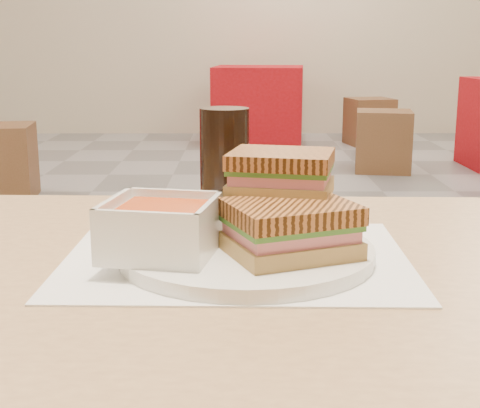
{
  "coord_description": "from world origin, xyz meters",
  "views": [
    {
      "loc": [
        0.01,
        -2.74,
        0.99
      ],
      "look_at": [
        0.01,
        -2.0,
        0.82
      ],
      "focal_mm": 51.42,
      "sensor_mm": 36.0,
      "label": 1
    }
  ],
  "objects_px": {
    "panini_lower": "(290,229)",
    "bg_chair_0r": "(0,162)",
    "plate": "(246,252)",
    "soup_bowl": "(161,230)",
    "bg_chair_2r": "(369,122)",
    "bg_chair_1l": "(383,141)",
    "cola_glass": "(224,161)",
    "main_table": "(258,356)",
    "bg_table_2": "(259,105)",
    "bg_chair_2l": "(252,123)"
  },
  "relations": [
    {
      "from": "panini_lower",
      "to": "bg_chair_0r",
      "type": "xyz_separation_m",
      "value": [
        -1.6,
        3.67,
        -0.55
      ]
    },
    {
      "from": "plate",
      "to": "bg_chair_0r",
      "type": "height_order",
      "value": "plate"
    },
    {
      "from": "soup_bowl",
      "to": "bg_chair_2r",
      "type": "xyz_separation_m",
      "value": [
        1.39,
        6.13,
        -0.56
      ]
    },
    {
      "from": "soup_bowl",
      "to": "bg_chair_1l",
      "type": "distance_m",
      "value": 4.87
    },
    {
      "from": "soup_bowl",
      "to": "bg_chair_2r",
      "type": "distance_m",
      "value": 6.31
    },
    {
      "from": "bg_chair_0r",
      "to": "soup_bowl",
      "type": "bearing_deg",
      "value": -68.24
    },
    {
      "from": "soup_bowl",
      "to": "bg_chair_1l",
      "type": "xyz_separation_m",
      "value": [
        1.23,
        4.68,
        -0.56
      ]
    },
    {
      "from": "cola_glass",
      "to": "bg_chair_0r",
      "type": "xyz_separation_m",
      "value": [
        -1.53,
        3.4,
        -0.58
      ]
    },
    {
      "from": "main_table",
      "to": "plate",
      "type": "xyz_separation_m",
      "value": [
        -0.01,
        0.01,
        0.12
      ]
    },
    {
      "from": "main_table",
      "to": "bg_chair_0r",
      "type": "height_order",
      "value": "main_table"
    },
    {
      "from": "main_table",
      "to": "plate",
      "type": "bearing_deg",
      "value": 141.98
    },
    {
      "from": "bg_table_2",
      "to": "cola_glass",
      "type": "bearing_deg",
      "value": -92.17
    },
    {
      "from": "main_table",
      "to": "bg_table_2",
      "type": "distance_m",
      "value": 6.25
    },
    {
      "from": "plate",
      "to": "panini_lower",
      "type": "xyz_separation_m",
      "value": [
        0.05,
        -0.03,
        0.04
      ]
    },
    {
      "from": "plate",
      "to": "bg_chair_2l",
      "type": "distance_m",
      "value": 6.24
    },
    {
      "from": "panini_lower",
      "to": "bg_chair_1l",
      "type": "height_order",
      "value": "panini_lower"
    },
    {
      "from": "plate",
      "to": "bg_chair_1l",
      "type": "xyz_separation_m",
      "value": [
        1.14,
        4.65,
        -0.52
      ]
    },
    {
      "from": "bg_chair_2r",
      "to": "bg_chair_2l",
      "type": "bearing_deg",
      "value": 174.36
    },
    {
      "from": "main_table",
      "to": "soup_bowl",
      "type": "xyz_separation_m",
      "value": [
        -0.11,
        -0.02,
        0.16
      ]
    },
    {
      "from": "bg_chair_1l",
      "to": "soup_bowl",
      "type": "bearing_deg",
      "value": -104.76
    },
    {
      "from": "bg_chair_0r",
      "to": "bg_chair_2l",
      "type": "bearing_deg",
      "value": 56.93
    },
    {
      "from": "soup_bowl",
      "to": "bg_chair_2l",
      "type": "distance_m",
      "value": 6.28
    },
    {
      "from": "bg_chair_2r",
      "to": "bg_table_2",
      "type": "bearing_deg",
      "value": 172.92
    },
    {
      "from": "plate",
      "to": "bg_chair_0r",
      "type": "distance_m",
      "value": 3.99
    },
    {
      "from": "cola_glass",
      "to": "bg_table_2",
      "type": "distance_m",
      "value": 6.02
    },
    {
      "from": "soup_bowl",
      "to": "bg_chair_1l",
      "type": "height_order",
      "value": "soup_bowl"
    },
    {
      "from": "bg_chair_0r",
      "to": "bg_chair_2r",
      "type": "xyz_separation_m",
      "value": [
        2.85,
        2.46,
        -0.01
      ]
    },
    {
      "from": "bg_chair_0r",
      "to": "bg_chair_1l",
      "type": "distance_m",
      "value": 2.88
    },
    {
      "from": "soup_bowl",
      "to": "cola_glass",
      "type": "relative_size",
      "value": 0.88
    },
    {
      "from": "main_table",
      "to": "cola_glass",
      "type": "xyz_separation_m",
      "value": [
        -0.04,
        0.24,
        0.19
      ]
    },
    {
      "from": "plate",
      "to": "bg_chair_2r",
      "type": "xyz_separation_m",
      "value": [
        1.3,
        6.1,
        -0.53
      ]
    },
    {
      "from": "bg_table_2",
      "to": "bg_chair_1l",
      "type": "xyz_separation_m",
      "value": [
        0.94,
        -1.58,
        -0.15
      ]
    },
    {
      "from": "bg_chair_1l",
      "to": "bg_chair_2l",
      "type": "height_order",
      "value": "bg_chair_1l"
    },
    {
      "from": "soup_bowl",
      "to": "cola_glass",
      "type": "distance_m",
      "value": 0.27
    },
    {
      "from": "panini_lower",
      "to": "bg_table_2",
      "type": "height_order",
      "value": "panini_lower"
    },
    {
      "from": "main_table",
      "to": "bg_chair_0r",
      "type": "bearing_deg",
      "value": 113.3
    },
    {
      "from": "cola_glass",
      "to": "bg_chair_2r",
      "type": "xyz_separation_m",
      "value": [
        1.33,
        5.87,
        -0.6
      ]
    },
    {
      "from": "bg_chair_0r",
      "to": "panini_lower",
      "type": "bearing_deg",
      "value": -66.37
    },
    {
      "from": "panini_lower",
      "to": "cola_glass",
      "type": "distance_m",
      "value": 0.28
    },
    {
      "from": "main_table",
      "to": "bg_chair_2l",
      "type": "relative_size",
      "value": 2.9
    },
    {
      "from": "panini_lower",
      "to": "bg_chair_1l",
      "type": "relative_size",
      "value": 0.33
    },
    {
      "from": "plate",
      "to": "bg_chair_2r",
      "type": "height_order",
      "value": "plate"
    },
    {
      "from": "bg_chair_2l",
      "to": "bg_chair_2r",
      "type": "bearing_deg",
      "value": -5.64
    },
    {
      "from": "cola_glass",
      "to": "bg_chair_1l",
      "type": "height_order",
      "value": "cola_glass"
    },
    {
      "from": "soup_bowl",
      "to": "bg_chair_1l",
      "type": "relative_size",
      "value": 0.28
    },
    {
      "from": "bg_chair_1l",
      "to": "bg_table_2",
      "type": "bearing_deg",
      "value": 120.74
    },
    {
      "from": "cola_glass",
      "to": "bg_chair_2r",
      "type": "height_order",
      "value": "cola_glass"
    },
    {
      "from": "plate",
      "to": "bg_chair_2l",
      "type": "relative_size",
      "value": 0.7
    },
    {
      "from": "bg_table_2",
      "to": "bg_chair_2r",
      "type": "height_order",
      "value": "bg_table_2"
    },
    {
      "from": "bg_chair_1l",
      "to": "bg_chair_2l",
      "type": "bearing_deg",
      "value": 123.01
    }
  ]
}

